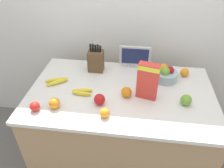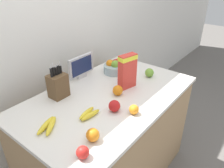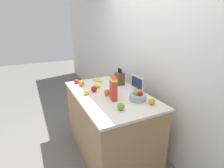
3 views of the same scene
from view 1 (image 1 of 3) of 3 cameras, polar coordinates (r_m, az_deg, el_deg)
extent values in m
plane|color=slate|center=(2.41, 1.85, -19.42)|extent=(14.00, 14.00, 0.00)
cube|color=silver|center=(2.14, 4.45, 17.29)|extent=(9.00, 0.06, 2.60)
cube|color=tan|center=(2.06, 2.09, -12.38)|extent=(1.43, 0.86, 0.89)
cube|color=silver|center=(1.74, 2.41, -2.30)|extent=(1.46, 0.89, 0.03)
cube|color=brown|center=(1.95, -4.22, 6.04)|extent=(0.13, 0.11, 0.19)
cylinder|color=black|center=(1.90, -5.67, 9.44)|extent=(0.02, 0.02, 0.07)
cube|color=silver|center=(1.88, -5.75, 10.76)|extent=(0.01, 0.00, 0.03)
cylinder|color=black|center=(1.90, -5.03, 9.42)|extent=(0.02, 0.02, 0.07)
cube|color=silver|center=(1.87, -5.12, 10.89)|extent=(0.01, 0.00, 0.04)
cylinder|color=black|center=(1.89, -4.39, 9.31)|extent=(0.02, 0.02, 0.06)
cube|color=silver|center=(1.87, -4.45, 10.49)|extent=(0.01, 0.00, 0.02)
cylinder|color=black|center=(1.89, -3.75, 9.34)|extent=(0.02, 0.02, 0.07)
cube|color=silver|center=(1.87, -3.80, 10.60)|extent=(0.01, 0.00, 0.02)
cylinder|color=black|center=(1.89, -3.10, 9.19)|extent=(0.02, 0.02, 0.06)
cube|color=silver|center=(1.86, -3.15, 10.59)|extent=(0.01, 0.00, 0.04)
cube|color=#B7B7BC|center=(2.04, 5.87, 4.80)|extent=(0.10, 0.03, 0.03)
cube|color=#B7B7BC|center=(1.99, 6.05, 7.36)|extent=(0.28, 0.02, 0.18)
cube|color=#19234C|center=(1.97, 6.03, 7.18)|extent=(0.24, 0.00, 0.15)
cube|color=red|center=(1.61, 9.31, 0.70)|extent=(0.16, 0.10, 0.29)
cube|color=yellow|center=(1.55, 9.73, 4.31)|extent=(0.17, 0.10, 0.04)
cylinder|color=#99B2B7|center=(1.90, 13.70, 2.16)|extent=(0.20, 0.20, 0.08)
sphere|color=#A31419|center=(1.88, 14.83, 3.44)|extent=(0.07, 0.07, 0.07)
sphere|color=orange|center=(1.90, 13.33, 4.11)|extent=(0.07, 0.07, 0.07)
sphere|color=#6B9E33|center=(1.85, 13.71, 3.18)|extent=(0.08, 0.08, 0.08)
ellipsoid|color=yellow|center=(1.70, -7.97, -2.43)|extent=(0.16, 0.05, 0.03)
ellipsoid|color=yellow|center=(1.73, -7.69, -1.68)|extent=(0.16, 0.06, 0.03)
ellipsoid|color=yellow|center=(1.86, -14.15, 0.45)|extent=(0.17, 0.14, 0.03)
ellipsoid|color=yellow|center=(1.89, -14.34, 1.04)|extent=(0.19, 0.10, 0.03)
sphere|color=red|center=(1.63, -19.52, -5.54)|extent=(0.07, 0.07, 0.07)
sphere|color=red|center=(1.59, -3.29, -4.04)|extent=(0.08, 0.08, 0.08)
sphere|color=#6B9E33|center=(1.67, 18.79, -3.96)|extent=(0.08, 0.08, 0.08)
sphere|color=orange|center=(1.61, -14.79, -4.88)|extent=(0.08, 0.08, 0.08)
sphere|color=orange|center=(1.50, -1.95, -7.50)|extent=(0.07, 0.07, 0.07)
sphere|color=orange|center=(1.66, 3.77, -2.14)|extent=(0.08, 0.08, 0.08)
sphere|color=orange|center=(1.99, 18.45, 2.91)|extent=(0.07, 0.07, 0.07)
camera|label=2|loc=(1.33, -64.46, 9.42)|focal=35.00mm
camera|label=3|loc=(1.92, 82.31, -0.71)|focal=28.00mm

